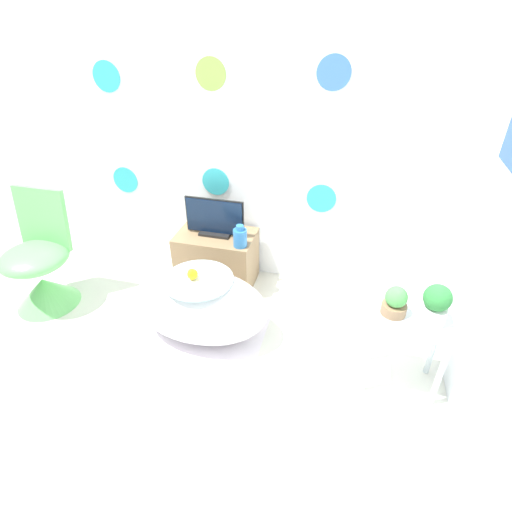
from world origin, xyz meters
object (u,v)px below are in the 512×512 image
(potted_plant_left, at_px, (395,302))
(tv, at_px, (215,219))
(chair, at_px, (41,272))
(vase, at_px, (240,237))
(potted_plant_right, at_px, (436,304))
(bathtub, at_px, (201,305))

(potted_plant_left, bearing_deg, tv, 151.69)
(chair, bearing_deg, vase, 18.60)
(potted_plant_left, height_order, potted_plant_right, potted_plant_right)
(vase, bearing_deg, tv, 153.01)
(chair, distance_m, potted_plant_left, 2.43)
(chair, relative_size, tv, 1.90)
(bathtub, bearing_deg, vase, 74.17)
(vase, height_order, potted_plant_left, potted_plant_left)
(tv, relative_size, potted_plant_right, 1.96)
(potted_plant_right, bearing_deg, potted_plant_left, 174.86)
(bathtub, xyz_separation_m, chair, (-1.24, 0.01, 0.04))
(vase, xyz_separation_m, potted_plant_left, (1.03, -0.56, 0.06))
(tv, xyz_separation_m, potted_plant_left, (1.26, -0.68, 0.01))
(bathtub, xyz_separation_m, vase, (0.14, 0.48, 0.27))
(chair, bearing_deg, bathtub, -0.69)
(chair, relative_size, potted_plant_right, 3.71)
(vase, relative_size, potted_plant_left, 0.98)
(chair, bearing_deg, potted_plant_right, -2.62)
(bathtub, relative_size, vase, 5.40)
(bathtub, xyz_separation_m, tv, (-0.10, 0.59, 0.33))
(bathtub, height_order, tv, tv)
(bathtub, distance_m, chair, 1.24)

